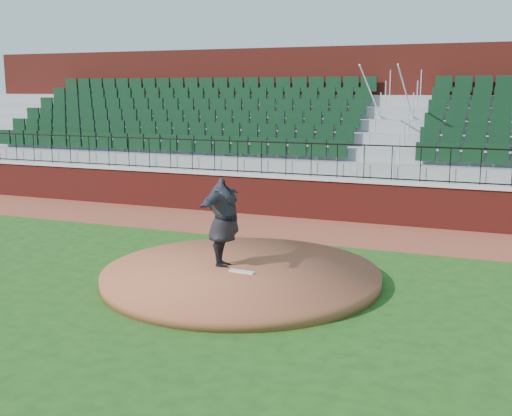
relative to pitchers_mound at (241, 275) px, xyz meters
The scene contains 10 objects.
ground 0.31m from the pitchers_mound, 133.54° to the right, with size 90.00×90.00×0.00m, color #1C4614.
warning_track 5.20m from the pitchers_mound, 92.12° to the left, with size 34.00×3.20×0.01m, color brown.
field_wall 6.82m from the pitchers_mound, 91.62° to the left, with size 34.00×0.35×1.20m, color maroon.
wall_cap 6.89m from the pitchers_mound, 91.62° to the left, with size 34.00×0.45×0.10m, color #B7B7B7.
wall_railing 7.00m from the pitchers_mound, 91.62° to the left, with size 34.00×0.05×1.00m, color black, non-canonical shape.
seating_stands 9.77m from the pitchers_mound, 91.16° to the left, with size 34.00×5.10×4.60m, color gray, non-canonical shape.
concourse_wall 12.60m from the pitchers_mound, 90.89° to the left, with size 34.00×0.50×5.50m, color maroon.
pitchers_mound is the anchor object (origin of this frame).
pitching_rubber 0.26m from the pitchers_mound, 63.07° to the right, with size 0.54×0.13×0.04m, color silver.
pitcher 1.16m from the pitchers_mound, 164.33° to the left, with size 2.29×0.62×1.87m, color black.
Camera 1 is at (5.14, -11.30, 3.89)m, focal length 44.31 mm.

